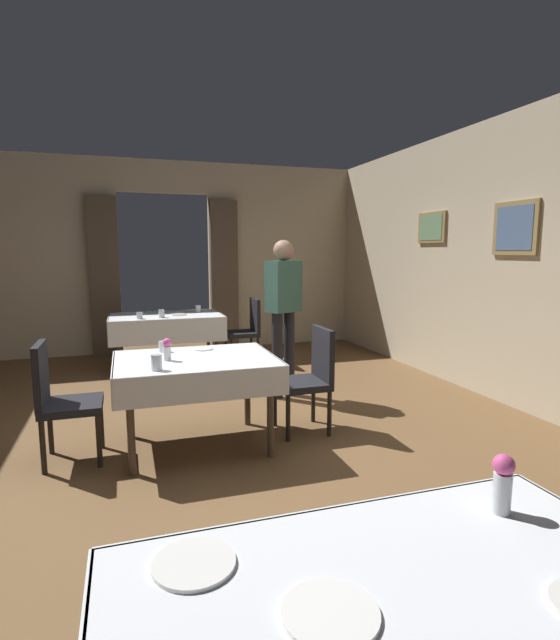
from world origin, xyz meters
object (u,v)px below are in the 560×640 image
chair_mid_right (310,374)px  flower_vase_mid (167,349)px  glass_mid_d (163,346)px  glass_far_b (198,309)px  plate_mid_b (203,349)px  plate_near_d (194,563)px  dining_table_mid (196,368)px  person_waiter_by_doorway (283,305)px  chair_far_right (247,328)px  dining_table_far (166,322)px  plate_far_a (179,314)px  dining_table_near (404,625)px  glass_far_c (162,314)px  glass_far_d (140,316)px  plate_near_c (330,613)px  chair_mid_left (60,396)px  flower_vase_near (503,481)px  glass_mid_c (157,362)px

chair_mid_right → flower_vase_mid: 1.29m
glass_mid_d → glass_far_b: size_ratio=0.93×
plate_mid_b → flower_vase_mid: bearing=-133.5°
plate_near_d → dining_table_mid: bearing=82.0°
person_waiter_by_doorway → plate_near_d: bearing=-111.7°
dining_table_mid → glass_mid_d: bearing=125.0°
chair_far_right → person_waiter_by_doorway: person_waiter_by_doorway is taller
dining_table_far → glass_mid_d: size_ratio=16.28×
person_waiter_by_doorway → plate_far_a: bearing=120.8°
dining_table_near → person_waiter_by_doorway: person_waiter_by_doorway is taller
chair_far_right → glass_far_b: bearing=167.0°
glass_far_c → chair_far_right: bearing=12.6°
glass_far_d → plate_near_c: bearing=-87.1°
plate_mid_b → person_waiter_by_doorway: person_waiter_by_doorway is taller
chair_mid_left → flower_vase_near: bearing=-58.3°
plate_near_c → plate_near_d: same height
dining_table_mid → chair_mid_left: bearing=178.6°
chair_mid_left → glass_mid_c: chair_mid_left is taller
glass_far_d → flower_vase_mid: bearing=-86.9°
dining_table_mid → glass_far_c: size_ratio=12.43×
dining_table_far → plate_far_a: 0.20m
flower_vase_near → glass_mid_c: bearing=112.4°
chair_mid_right → flower_vase_near: (-0.39, -2.72, 0.34)m
chair_mid_left → plate_near_c: chair_mid_left is taller
dining_table_mid → plate_near_c: plate_near_c is taller
plate_far_a → person_waiter_by_doorway: 1.89m
dining_table_near → person_waiter_by_doorway: (0.98, 4.00, 0.37)m
chair_mid_left → plate_mid_b: bearing=14.6°
glass_mid_d → glass_far_c: size_ratio=0.89×
chair_far_right → glass_mid_c: chair_far_right is taller
dining_table_near → glass_far_b: (0.32, 5.84, 0.14)m
plate_near_c → glass_mid_c: bearing=95.3°
plate_far_a → plate_mid_b: bearing=-91.1°
flower_vase_near → plate_near_d: size_ratio=0.87×
glass_mid_c → glass_far_b: 3.37m
flower_vase_mid → glass_mid_d: 0.35m
glass_far_b → chair_far_right: bearing=-13.0°
chair_mid_left → chair_far_right: same height
flower_vase_mid → plate_far_a: flower_vase_mid is taller
chair_mid_right → glass_mid_c: bearing=-163.6°
dining_table_near → glass_far_b: size_ratio=15.82×
flower_vase_near → glass_mid_c: flower_vase_near is taller
dining_table_near → flower_vase_near: flower_vase_near is taller
chair_mid_left → dining_table_mid: bearing=-1.4°
plate_mid_b → glass_mid_c: 0.78m
chair_mid_right → glass_mid_d: (-1.25, 0.26, 0.28)m
chair_mid_right → plate_mid_b: bearing=164.5°
flower_vase_near → glass_far_b: flower_vase_near is taller
glass_mid_c → glass_far_c: glass_mid_c is taller
dining_table_mid → plate_far_a: plate_far_a is taller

